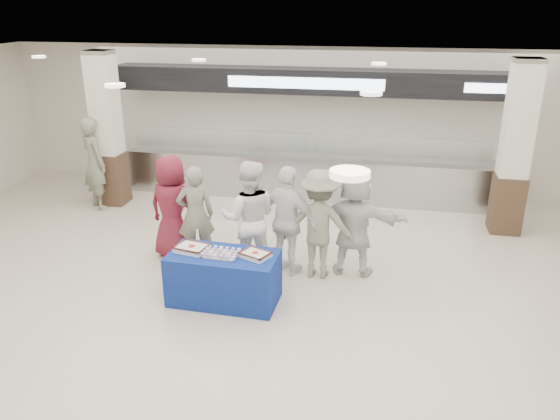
% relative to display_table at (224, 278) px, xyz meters
% --- Properties ---
extents(ground, '(14.00, 14.00, 0.00)m').
position_rel_display_table_xyz_m(ground, '(0.46, -0.65, -0.38)').
color(ground, beige).
rests_on(ground, ground).
extents(serving_line, '(8.70, 0.85, 2.80)m').
position_rel_display_table_xyz_m(serving_line, '(0.46, 4.75, 0.78)').
color(serving_line, '#ADAFB4').
rests_on(serving_line, ground).
extents(column_left, '(0.55, 0.55, 3.20)m').
position_rel_display_table_xyz_m(column_left, '(-3.54, 3.55, 1.15)').
color(column_left, '#3A271A').
rests_on(column_left, ground).
extents(column_right, '(0.55, 0.55, 3.20)m').
position_rel_display_table_xyz_m(column_right, '(4.46, 3.55, 1.15)').
color(column_right, '#3A271A').
rests_on(column_right, ground).
extents(display_table, '(1.58, 0.83, 0.75)m').
position_rel_display_table_xyz_m(display_table, '(0.00, 0.00, 0.00)').
color(display_table, navy).
rests_on(display_table, ground).
extents(sheet_cake_left, '(0.50, 0.43, 0.09)m').
position_rel_display_table_xyz_m(sheet_cake_left, '(-0.47, 0.03, 0.42)').
color(sheet_cake_left, white).
rests_on(sheet_cake_left, display_table).
extents(sheet_cake_right, '(0.47, 0.43, 0.08)m').
position_rel_display_table_xyz_m(sheet_cake_right, '(0.47, 0.01, 0.42)').
color(sheet_cake_right, white).
rests_on(sheet_cake_right, display_table).
extents(cupcake_tray, '(0.46, 0.36, 0.07)m').
position_rel_display_table_xyz_m(cupcake_tray, '(-0.01, -0.04, 0.41)').
color(cupcake_tray, '#B9B9BE').
rests_on(cupcake_tray, display_table).
extents(civilian_maroon, '(0.97, 0.74, 1.78)m').
position_rel_display_table_xyz_m(civilian_maroon, '(-1.26, 1.29, 0.51)').
color(civilian_maroon, maroon).
rests_on(civilian_maroon, ground).
extents(soldier_a, '(0.71, 0.60, 1.66)m').
position_rel_display_table_xyz_m(soldier_a, '(-0.82, 1.17, 0.46)').
color(soldier_a, slate).
rests_on(soldier_a, ground).
extents(chef_tall, '(1.02, 0.86, 1.86)m').
position_rel_display_table_xyz_m(chef_tall, '(0.14, 0.97, 0.56)').
color(chef_tall, white).
rests_on(chef_tall, ground).
extents(chef_short, '(1.13, 0.79, 1.78)m').
position_rel_display_table_xyz_m(chef_short, '(0.74, 1.06, 0.51)').
color(chef_short, white).
rests_on(chef_short, ground).
extents(soldier_b, '(1.16, 0.69, 1.75)m').
position_rel_display_table_xyz_m(soldier_b, '(1.23, 1.07, 0.50)').
color(soldier_b, slate).
rests_on(soldier_b, ground).
extents(civilian_white, '(1.65, 0.63, 1.75)m').
position_rel_display_table_xyz_m(civilian_white, '(1.76, 1.26, 0.50)').
color(civilian_white, silver).
rests_on(civilian_white, ground).
extents(soldier_bg, '(0.84, 0.80, 1.93)m').
position_rel_display_table_xyz_m(soldier_bg, '(-3.73, 3.23, 0.59)').
color(soldier_bg, slate).
rests_on(soldier_bg, ground).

